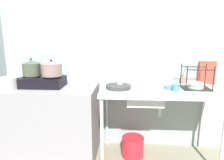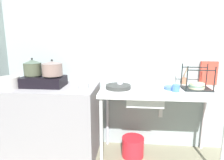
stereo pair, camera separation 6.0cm
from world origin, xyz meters
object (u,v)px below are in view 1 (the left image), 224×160
(pot_on_right_burner, at_px, (52,69))
(dish_rack, at_px, (196,85))
(faucet, at_px, (142,75))
(pot_beside_stove, at_px, (7,83))
(bottle_by_sink, at_px, (120,80))
(pot_on_left_burner, at_px, (32,68))
(sink_basin, at_px, (144,96))
(utensil_jar, at_px, (183,80))
(frying_pan, at_px, (118,87))
(small_bowl_on_drainboard, at_px, (170,87))
(cup_by_rack, at_px, (176,88))
(percolator, at_px, (84,83))
(stove, at_px, (43,82))
(bucket_on_floor, at_px, (133,146))
(cereal_box, at_px, (207,73))

(pot_on_right_burner, distance_m, dish_rack, 1.69)
(faucet, relative_size, dish_rack, 0.67)
(pot_beside_stove, height_order, bottle_by_sink, bottle_by_sink)
(pot_on_left_burner, bearing_deg, sink_basin, -2.04)
(utensil_jar, bearing_deg, pot_beside_stove, -168.72)
(frying_pan, distance_m, small_bowl_on_drainboard, 0.59)
(sink_basin, xyz_separation_m, frying_pan, (-0.30, 0.02, 0.10))
(frying_pan, distance_m, cup_by_rack, 0.64)
(dish_rack, bearing_deg, utensil_jar, 105.69)
(pot_beside_stove, bearing_deg, sink_basin, 3.33)
(pot_on_right_burner, distance_m, pot_beside_stove, 0.52)
(pot_beside_stove, relative_size, utensil_jar, 1.14)
(dish_rack, bearing_deg, faucet, 170.87)
(percolator, xyz_separation_m, bottle_by_sink, (0.42, 0.09, 0.02))
(sink_basin, relative_size, small_bowl_on_drainboard, 2.97)
(stove, distance_m, bucket_on_floor, 1.38)
(stove, xyz_separation_m, pot_beside_stove, (-0.36, -0.14, 0.00))
(stove, relative_size, dish_rack, 1.65)
(pot_on_right_burner, distance_m, faucet, 1.08)
(percolator, relative_size, frying_pan, 0.45)
(pot_on_left_burner, bearing_deg, dish_rack, 0.66)
(cup_by_rack, height_order, bottle_by_sink, bottle_by_sink)
(frying_pan, bearing_deg, dish_rack, 3.05)
(sink_basin, relative_size, cup_by_rack, 4.97)
(stove, height_order, pot_on_left_burner, pot_on_left_burner)
(pot_on_right_burner, relative_size, cup_by_rack, 2.99)
(bucket_on_floor, bearing_deg, bottle_by_sink, -178.77)
(pot_beside_stove, distance_m, percolator, 0.87)
(percolator, xyz_separation_m, bucket_on_floor, (0.59, 0.09, -0.83))
(frying_pan, relative_size, cereal_box, 1.01)
(faucet, bearing_deg, cereal_box, 11.20)
(stove, bearing_deg, percolator, -6.51)
(pot_beside_stove, bearing_deg, percolator, 5.31)
(dish_rack, relative_size, cup_by_rack, 3.80)
(bottle_by_sink, xyz_separation_m, cereal_box, (1.09, 0.26, 0.06))
(faucet, relative_size, small_bowl_on_drainboard, 1.51)
(percolator, relative_size, faucet, 0.65)
(sink_basin, xyz_separation_m, small_bowl_on_drainboard, (0.29, 0.04, 0.10))
(pot_on_left_burner, bearing_deg, cereal_box, 7.55)
(faucet, relative_size, cup_by_rack, 2.53)
(pot_on_left_burner, height_order, dish_rack, pot_on_left_burner)
(percolator, height_order, dish_rack, dish_rack)
(cereal_box, bearing_deg, bottle_by_sink, -164.37)
(dish_rack, bearing_deg, pot_beside_stove, -175.74)
(frying_pan, relative_size, utensil_jar, 1.34)
(cup_by_rack, bearing_deg, pot_beside_stove, -178.84)
(stove, relative_size, sink_basin, 1.26)
(stove, distance_m, bottle_by_sink, 0.93)
(stove, distance_m, pot_on_right_burner, 0.20)
(cereal_box, bearing_deg, pot_on_left_burner, -169.97)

